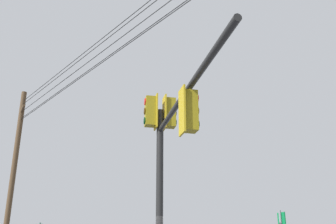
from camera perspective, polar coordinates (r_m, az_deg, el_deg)
signal_mast_assembly at (r=10.33m, az=-0.04°, el=-4.43°), size 5.40×3.74×6.03m
utility_pole_wooden at (r=22.59m, az=-21.63°, el=-9.04°), size 1.63×1.69×10.26m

